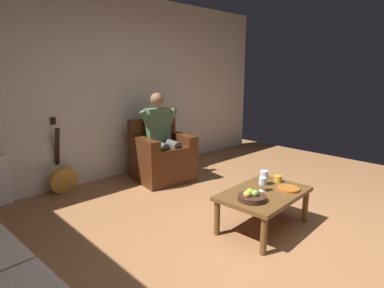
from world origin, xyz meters
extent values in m
plane|color=#9B673F|center=(0.00, 0.00, 0.00)|extent=(7.12, 7.12, 0.00)
cube|color=silver|center=(0.00, -3.00, 1.34)|extent=(6.25, 0.06, 2.68)
cube|color=#492310|center=(-0.37, -2.31, 0.21)|extent=(0.86, 0.84, 0.43)
cube|color=#492310|center=(-0.36, -2.25, 0.48)|extent=(0.55, 0.67, 0.10)
cube|color=#492310|center=(-0.67, -2.27, 0.55)|extent=(0.26, 0.74, 0.24)
cube|color=#492310|center=(-0.06, -2.36, 0.55)|extent=(0.26, 0.74, 0.24)
cube|color=#492310|center=(-0.41, -2.61, 0.66)|extent=(0.77, 0.23, 0.46)
cube|color=#4C6745|center=(-0.39, -2.45, 0.79)|extent=(0.37, 0.23, 0.53)
sphere|color=brown|center=(-0.39, -2.45, 1.18)|extent=(0.19, 0.19, 0.19)
cylinder|color=#46463F|center=(-0.45, -2.23, 0.54)|extent=(0.19, 0.42, 0.13)
cylinder|color=#46463F|center=(-0.42, -2.03, 0.26)|extent=(0.13, 0.13, 0.53)
cylinder|color=#4C6745|center=(-0.58, -2.37, 0.91)|extent=(0.21, 0.12, 0.29)
cylinder|color=#46463F|center=(-0.26, -2.26, 0.54)|extent=(0.19, 0.42, 0.13)
cylinder|color=#46463F|center=(-0.23, -2.06, 0.26)|extent=(0.13, 0.13, 0.53)
cylinder|color=#4C6745|center=(-0.18, -2.43, 0.91)|extent=(0.21, 0.12, 0.29)
cube|color=brown|center=(-0.16, -0.42, 0.38)|extent=(0.98, 0.67, 0.04)
cylinder|color=brown|center=(-0.60, -0.19, 0.18)|extent=(0.06, 0.06, 0.36)
cylinder|color=brown|center=(0.25, -0.14, 0.18)|extent=(0.06, 0.06, 0.36)
cylinder|color=brown|center=(-0.56, -0.71, 0.18)|extent=(0.06, 0.06, 0.36)
cylinder|color=brown|center=(0.28, -0.66, 0.18)|extent=(0.06, 0.06, 0.36)
cylinder|color=#B98938|center=(0.92, -2.79, 0.18)|extent=(0.37, 0.19, 0.38)
cylinder|color=black|center=(0.92, -2.74, 0.20)|extent=(0.10, 0.03, 0.10)
cube|color=black|center=(0.92, -2.90, 0.61)|extent=(0.05, 0.16, 0.51)
cube|color=black|center=(0.92, -2.98, 0.92)|extent=(0.07, 0.06, 0.14)
cylinder|color=silver|center=(-0.33, -0.55, 0.40)|extent=(0.07, 0.07, 0.01)
cylinder|color=silver|center=(-0.33, -0.55, 0.43)|extent=(0.01, 0.01, 0.06)
cylinder|color=silver|center=(-0.33, -0.55, 0.50)|extent=(0.09, 0.09, 0.08)
cylinder|color=#590C19|center=(-0.33, -0.55, 0.48)|extent=(0.08, 0.08, 0.03)
cylinder|color=silver|center=(-0.16, -0.45, 0.40)|extent=(0.07, 0.07, 0.01)
cylinder|color=silver|center=(-0.16, -0.45, 0.43)|extent=(0.01, 0.01, 0.06)
cylinder|color=silver|center=(-0.16, -0.45, 0.50)|extent=(0.08, 0.08, 0.07)
cylinder|color=#590C19|center=(-0.16, -0.45, 0.48)|extent=(0.07, 0.07, 0.03)
cylinder|color=#3B2318|center=(0.11, -0.38, 0.42)|extent=(0.27, 0.27, 0.05)
sphere|color=gold|center=(0.17, -0.39, 0.47)|extent=(0.07, 0.07, 0.07)
sphere|color=#789D41|center=(0.10, -0.36, 0.47)|extent=(0.07, 0.07, 0.07)
sphere|color=#89A925|center=(0.10, -0.41, 0.47)|extent=(0.07, 0.07, 0.07)
cylinder|color=#B16122|center=(-0.38, -0.28, 0.41)|extent=(0.22, 0.22, 0.02)
cylinder|color=gold|center=(-0.51, -0.49, 0.43)|extent=(0.09, 0.09, 0.07)
camera|label=1|loc=(2.43, 1.24, 1.57)|focal=29.63mm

